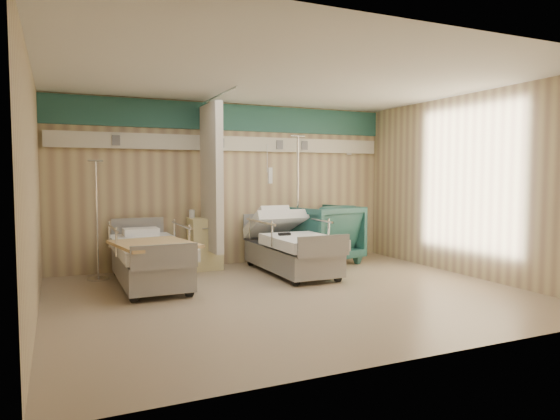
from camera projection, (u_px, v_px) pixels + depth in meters
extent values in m
cube|color=tan|center=(292.00, 294.00, 6.51)|extent=(6.00, 5.00, 0.00)
cube|color=tan|center=(230.00, 184.00, 8.69)|extent=(6.00, 0.04, 2.80)
cube|color=tan|center=(422.00, 194.00, 4.14)|extent=(6.00, 0.04, 2.80)
cube|color=tan|center=(32.00, 190.00, 5.18)|extent=(0.04, 5.00, 2.80)
cube|color=tan|center=(469.00, 185.00, 7.64)|extent=(0.04, 5.00, 2.80)
cube|color=white|center=(292.00, 77.00, 6.31)|extent=(6.00, 5.00, 0.04)
cube|color=#296058|center=(230.00, 117.00, 8.59)|extent=(6.00, 0.04, 0.45)
cube|color=beige|center=(231.00, 144.00, 8.59)|extent=(5.88, 0.08, 0.25)
cylinder|color=silver|center=(217.00, 96.00, 7.57)|extent=(0.03, 1.80, 0.03)
cube|color=beige|center=(211.00, 178.00, 7.97)|extent=(0.12, 0.90, 2.35)
cube|color=beige|center=(205.00, 244.00, 8.26)|extent=(0.50, 0.48, 0.85)
imported|color=#1F4E49|center=(322.00, 234.00, 8.81)|extent=(1.36, 1.39, 1.04)
cube|color=white|center=(324.00, 203.00, 8.78)|extent=(0.64, 0.59, 0.06)
cylinder|color=silver|center=(297.00, 262.00, 8.85)|extent=(0.40, 0.40, 0.03)
cylinder|color=silver|center=(298.00, 200.00, 8.77)|extent=(0.04, 0.04, 2.23)
cylinder|color=silver|center=(298.00, 136.00, 8.69)|extent=(0.27, 0.03, 0.03)
cylinder|color=silver|center=(98.00, 279.00, 7.43)|extent=(0.32, 0.32, 0.03)
cylinder|color=silver|center=(97.00, 221.00, 7.37)|extent=(0.03, 0.03, 1.77)
cylinder|color=silver|center=(95.00, 161.00, 7.31)|extent=(0.21, 0.03, 0.03)
cube|color=black|center=(285.00, 234.00, 7.67)|extent=(0.19, 0.09, 0.04)
cube|color=tan|center=(154.00, 244.00, 6.56)|extent=(1.11, 1.31, 0.04)
cube|color=black|center=(212.00, 214.00, 8.28)|extent=(0.27, 0.21, 0.13)
cylinder|color=white|center=(192.00, 214.00, 8.23)|extent=(0.10, 0.10, 0.14)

